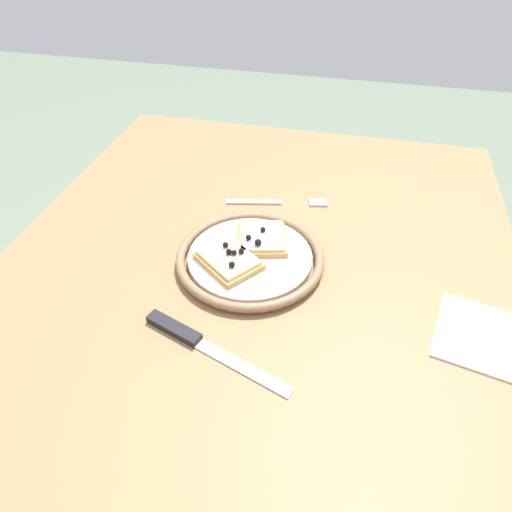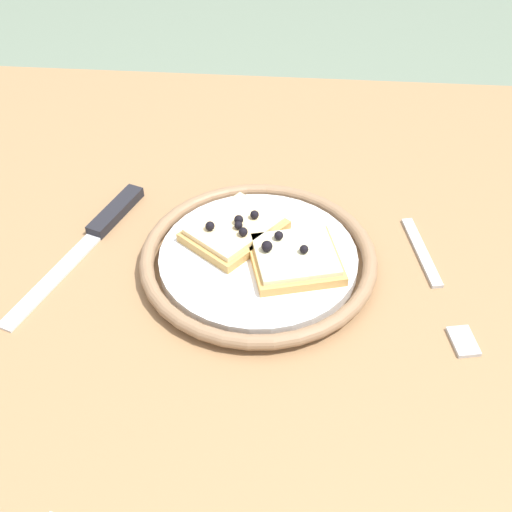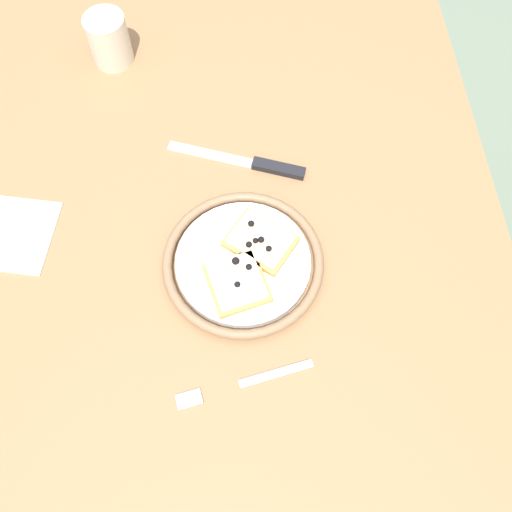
% 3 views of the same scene
% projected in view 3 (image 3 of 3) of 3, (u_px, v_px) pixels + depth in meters
% --- Properties ---
extents(ground_plane, '(6.00, 6.00, 0.00)m').
position_uv_depth(ground_plane, '(242.00, 360.00, 1.59)').
color(ground_plane, slate).
extents(dining_table, '(1.14, 0.88, 0.72)m').
position_uv_depth(dining_table, '(234.00, 257.00, 1.01)').
color(dining_table, '#936D47').
rests_on(dining_table, ground_plane).
extents(plate, '(0.25, 0.25, 0.02)m').
position_uv_depth(plate, '(241.00, 262.00, 0.91)').
color(plate, white).
rests_on(plate, dining_table).
extents(pizza_slice_near, '(0.12, 0.13, 0.03)m').
position_uv_depth(pizza_slice_near, '(259.00, 241.00, 0.91)').
color(pizza_slice_near, tan).
rests_on(pizza_slice_near, plate).
extents(pizza_slice_far, '(0.11, 0.10, 0.03)m').
position_uv_depth(pizza_slice_far, '(233.00, 283.00, 0.88)').
color(pizza_slice_far, tan).
rests_on(pizza_slice_far, plate).
extents(knife, '(0.10, 0.23, 0.01)m').
position_uv_depth(knife, '(258.00, 165.00, 0.99)').
color(knife, silver).
rests_on(knife, dining_table).
extents(fork, '(0.06, 0.20, 0.00)m').
position_uv_depth(fork, '(242.00, 383.00, 0.83)').
color(fork, '#BABABA').
rests_on(fork, dining_table).
extents(cup, '(0.07, 0.07, 0.09)m').
position_uv_depth(cup, '(107.00, 40.00, 1.06)').
color(cup, beige).
rests_on(cup, dining_table).
extents(napkin, '(0.15, 0.15, 0.00)m').
position_uv_depth(napkin, '(13.00, 234.00, 0.94)').
color(napkin, white).
rests_on(napkin, dining_table).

